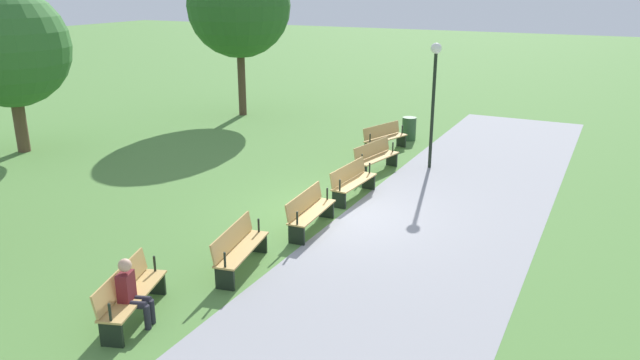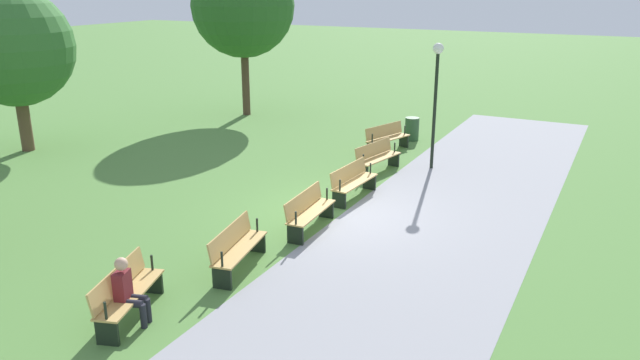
% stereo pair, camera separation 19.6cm
% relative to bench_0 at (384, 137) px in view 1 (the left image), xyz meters
% --- Properties ---
extents(ground_plane, '(120.00, 120.00, 0.00)m').
position_rel_bench_0_xyz_m(ground_plane, '(6.02, 1.02, -0.48)').
color(ground_plane, '#54843D').
extents(path_paving, '(26.63, 4.59, 0.01)m').
position_rel_bench_0_xyz_m(path_paving, '(6.02, 3.47, -0.47)').
color(path_paving, '#939399').
rests_on(path_paving, ground).
extents(bench_0, '(1.89, 1.02, 0.89)m').
position_rel_bench_0_xyz_m(bench_0, '(0.00, 0.00, 0.00)').
color(bench_0, tan).
rests_on(bench_0, ground).
extents(bench_1, '(1.89, 0.81, 0.89)m').
position_rel_bench_0_xyz_m(bench_1, '(2.37, 0.61, 0.00)').
color(bench_1, tan).
rests_on(bench_1, ground).
extents(bench_2, '(1.86, 0.59, 0.89)m').
position_rel_bench_0_xyz_m(bench_2, '(4.79, 0.92, 0.00)').
color(bench_2, tan).
rests_on(bench_2, ground).
extents(bench_3, '(1.86, 0.59, 0.89)m').
position_rel_bench_0_xyz_m(bench_3, '(7.24, 0.92, 0.00)').
color(bench_3, tan).
rests_on(bench_3, ground).
extents(bench_4, '(1.89, 0.81, 0.89)m').
position_rel_bench_0_xyz_m(bench_4, '(9.66, 0.61, 0.00)').
color(bench_4, tan).
rests_on(bench_4, ground).
extents(bench_5, '(1.89, 1.02, 0.89)m').
position_rel_bench_0_xyz_m(bench_5, '(12.03, 0.00, 0.00)').
color(bench_5, tan).
rests_on(bench_5, ground).
extents(person_seated, '(0.45, 0.58, 1.20)m').
position_rel_bench_0_xyz_m(person_seated, '(12.17, 0.20, 0.16)').
color(person_seated, maroon).
rests_on(person_seated, ground).
extents(tree_1, '(3.85, 3.85, 5.38)m').
position_rel_bench_0_xyz_m(tree_1, '(5.48, -10.88, 2.97)').
color(tree_1, brown).
rests_on(tree_1, ground).
extents(tree_2, '(4.25, 4.25, 6.67)m').
position_rel_bench_0_xyz_m(tree_2, '(-2.83, -7.56, 4.06)').
color(tree_2, '#4C3828').
rests_on(tree_2, ground).
extents(lamp_post, '(0.32, 0.32, 3.78)m').
position_rel_bench_0_xyz_m(lamp_post, '(1.20, 1.95, 2.18)').
color(lamp_post, black).
rests_on(lamp_post, ground).
extents(trash_bin, '(0.50, 0.50, 0.83)m').
position_rel_bench_0_xyz_m(trash_bin, '(-1.82, 0.26, -0.06)').
color(trash_bin, '#2D512D').
rests_on(trash_bin, ground).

